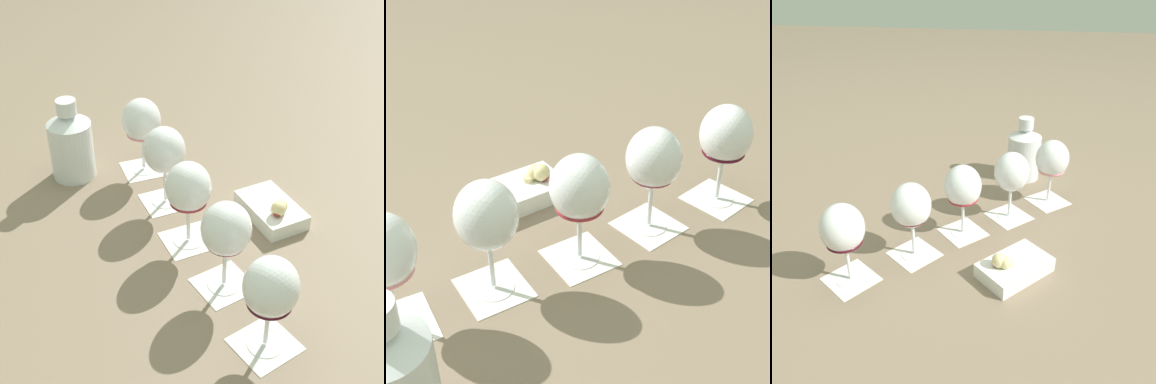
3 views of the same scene
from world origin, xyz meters
TOP-DOWN VIEW (x-y plane):
  - ground_plane at (0.00, 0.00)m, footprint 8.00×8.00m
  - tasting_card_0 at (-0.21, 0.23)m, footprint 0.15×0.15m
  - tasting_card_1 at (-0.11, 0.12)m, footprint 0.15×0.15m
  - tasting_card_2 at (-0.01, 0.00)m, footprint 0.15×0.15m
  - tasting_card_3 at (0.11, -0.10)m, footprint 0.15×0.15m
  - tasting_card_4 at (0.22, -0.22)m, footprint 0.14×0.15m
  - wine_glass_0 at (-0.21, 0.23)m, footprint 0.10×0.10m
  - wine_glass_1 at (-0.11, 0.12)m, footprint 0.10×0.10m
  - wine_glass_2 at (-0.01, 0.00)m, footprint 0.10×0.10m
  - wine_glass_3 at (0.11, -0.10)m, footprint 0.10×0.10m
  - wine_glass_4 at (0.22, -0.22)m, footprint 0.10×0.10m
  - ceramic_vase at (-0.37, 0.15)m, footprint 0.11×0.11m
  - snack_dish at (0.14, 0.14)m, footprint 0.19×0.19m

SIDE VIEW (x-z plane):
  - ground_plane at x=0.00m, z-range 0.00..0.00m
  - tasting_card_0 at x=-0.21m, z-range 0.00..0.00m
  - tasting_card_1 at x=-0.11m, z-range 0.00..0.00m
  - tasting_card_2 at x=-0.01m, z-range 0.00..0.00m
  - tasting_card_3 at x=0.11m, z-range 0.00..0.00m
  - tasting_card_4 at x=0.22m, z-range 0.00..0.00m
  - snack_dish at x=0.14m, z-range -0.01..0.06m
  - ceramic_vase at x=-0.37m, z-range -0.01..0.19m
  - wine_glass_3 at x=0.11m, z-range 0.04..0.23m
  - wine_glass_1 at x=-0.11m, z-range 0.04..0.23m
  - wine_glass_0 at x=-0.21m, z-range 0.04..0.23m
  - wine_glass_2 at x=-0.01m, z-range 0.04..0.23m
  - wine_glass_4 at x=0.22m, z-range 0.04..0.23m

